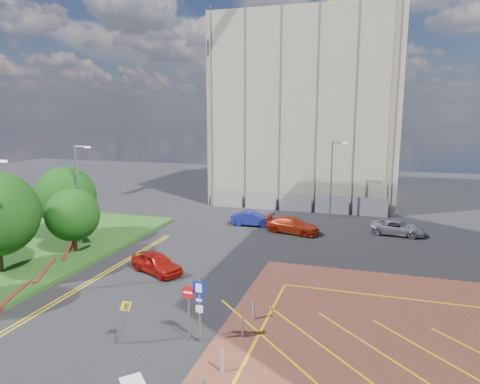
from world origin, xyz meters
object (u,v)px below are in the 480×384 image
at_px(car_blue_back, 253,219).
at_px(car_red_back, 292,225).
at_px(tree_c, 73,215).
at_px(lamp_left_far, 78,191).
at_px(warning_sign, 124,317).
at_px(car_silver_back, 397,228).
at_px(sign_cluster, 195,303).
at_px(tree_d, 66,197).
at_px(lamp_back, 332,177).
at_px(car_red_left, 156,263).

distance_m(car_blue_back, car_red_back, 4.40).
xyz_separation_m(tree_c, car_blue_back, (10.63, 12.63, -2.50)).
relative_size(lamp_left_far, warning_sign, 3.57).
bearing_deg(tree_c, car_silver_back, 29.16).
bearing_deg(car_red_back, car_blue_back, 83.77).
xyz_separation_m(sign_cluster, car_blue_back, (-3.17, 21.64, -1.27)).
bearing_deg(tree_d, car_red_back, 24.69).
relative_size(lamp_left_far, sign_cluster, 2.50).
bearing_deg(sign_cluster, tree_c, 146.84).
relative_size(tree_d, car_blue_back, 1.45).
xyz_separation_m(lamp_left_far, car_blue_back, (11.55, 10.63, -3.97)).
height_order(tree_c, sign_cluster, tree_c).
relative_size(lamp_back, car_silver_back, 1.71).
bearing_deg(car_blue_back, lamp_left_far, 129.83).
bearing_deg(car_red_back, car_red_left, 163.83).
distance_m(car_red_back, car_silver_back, 9.34).
bearing_deg(car_red_back, sign_cluster, -169.76).
bearing_deg(car_silver_back, tree_d, 118.19).
relative_size(tree_d, lamp_left_far, 0.76).
distance_m(lamp_back, sign_cluster, 27.38).
bearing_deg(car_red_back, lamp_back, -9.25).
relative_size(lamp_back, warning_sign, 3.57).
xyz_separation_m(lamp_back, car_red_back, (-2.80, -6.83, -3.64)).
bearing_deg(car_red_back, car_silver_back, -63.68).
height_order(sign_cluster, warning_sign, sign_cluster).
bearing_deg(car_blue_back, tree_c, 137.12).
bearing_deg(tree_c, car_blue_back, 49.91).
distance_m(lamp_back, car_silver_back, 8.67).
bearing_deg(car_silver_back, car_blue_back, 100.18).
distance_m(tree_c, sign_cluster, 16.53).
distance_m(lamp_left_far, car_blue_back, 16.19).
bearing_deg(car_silver_back, lamp_back, 60.53).
distance_m(lamp_back, car_red_left, 22.13).
height_order(tree_d, car_blue_back, tree_d).
distance_m(lamp_left_far, car_red_back, 18.61).
relative_size(car_red_left, car_blue_back, 0.99).
relative_size(tree_c, lamp_left_far, 0.61).
height_order(car_red_left, car_red_back, car_red_back).
bearing_deg(car_red_left, tree_d, 92.25).
distance_m(tree_d, car_red_back, 19.82).
distance_m(lamp_back, warning_sign, 29.27).
xyz_separation_m(lamp_left_far, car_red_back, (15.70, 9.17, -3.94)).
relative_size(car_red_left, car_red_back, 0.83).
height_order(lamp_left_far, car_blue_back, lamp_left_far).
distance_m(tree_d, warning_sign, 19.32).
height_order(lamp_back, car_red_left, lamp_back).
xyz_separation_m(tree_d, car_blue_back, (13.63, 9.63, -3.18)).
xyz_separation_m(warning_sign, car_red_back, (4.00, 21.50, -0.71)).
bearing_deg(car_blue_back, car_silver_back, -89.79).
distance_m(tree_d, lamp_back, 25.47).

